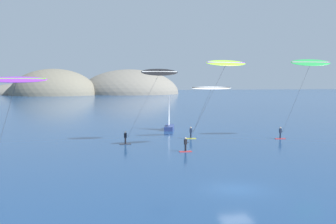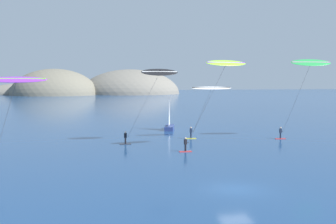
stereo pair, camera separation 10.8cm
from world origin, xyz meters
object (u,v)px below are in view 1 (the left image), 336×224
(kitesurfer_green, at_px, (309,67))
(kitesurfer_white, at_px, (210,92))
(kitesurfer_purple, at_px, (14,87))
(kitesurfer_lime, at_px, (223,70))
(sailboat_near, at_px, (169,126))
(kitesurfer_black, at_px, (157,77))

(kitesurfer_green, height_order, kitesurfer_white, kitesurfer_green)
(kitesurfer_purple, bearing_deg, kitesurfer_lime, 22.59)
(kitesurfer_purple, bearing_deg, sailboat_near, 55.74)
(sailboat_near, bearing_deg, kitesurfer_lime, -84.54)
(kitesurfer_black, bearing_deg, sailboat_near, 71.32)
(kitesurfer_green, relative_size, kitesurfer_white, 1.52)
(kitesurfer_lime, bearing_deg, kitesurfer_black, 136.88)
(kitesurfer_lime, bearing_deg, kitesurfer_purple, -157.41)
(kitesurfer_green, bearing_deg, sailboat_near, 139.92)
(kitesurfer_black, bearing_deg, kitesurfer_green, -0.22)
(kitesurfer_purple, relative_size, kitesurfer_lime, 0.81)
(kitesurfer_lime, relative_size, kitesurfer_black, 1.09)
(sailboat_near, xyz_separation_m, kitesurfer_purple, (-20.68, -30.36, 7.20))
(kitesurfer_purple, bearing_deg, kitesurfer_black, 45.19)
(kitesurfer_black, relative_size, kitesurfer_white, 1.32)
(sailboat_near, relative_size, kitesurfer_black, 0.59)
(kitesurfer_purple, height_order, kitesurfer_green, kitesurfer_green)
(kitesurfer_white, bearing_deg, kitesurfer_purple, -142.07)
(sailboat_near, relative_size, kitesurfer_white, 0.78)
(kitesurfer_green, height_order, kitesurfer_black, kitesurfer_green)
(kitesurfer_green, bearing_deg, kitesurfer_white, 168.02)
(kitesurfer_lime, xyz_separation_m, kitesurfer_black, (-6.89, 6.46, -0.84))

